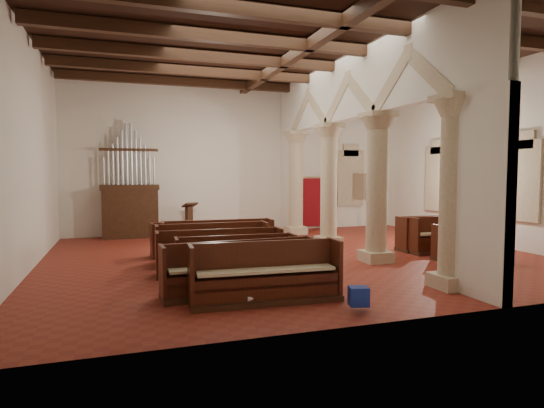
{
  "coord_description": "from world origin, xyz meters",
  "views": [
    {
      "loc": [
        -4.84,
        -12.33,
        2.46
      ],
      "look_at": [
        -0.55,
        0.5,
        1.52
      ],
      "focal_mm": 30.0,
      "sensor_mm": 36.0,
      "label": 1
    }
  ],
  "objects_px": {
    "pipe_organ": "(130,201)",
    "processional_banner": "(374,210)",
    "lectern": "(189,222)",
    "nave_pew_0": "(266,282)",
    "aisle_pew_0": "(466,247)"
  },
  "relations": [
    {
      "from": "pipe_organ",
      "to": "processional_banner",
      "type": "height_order",
      "value": "pipe_organ"
    },
    {
      "from": "lectern",
      "to": "processional_banner",
      "type": "height_order",
      "value": "processional_banner"
    },
    {
      "from": "pipe_organ",
      "to": "nave_pew_0",
      "type": "distance_m",
      "value": 10.04
    },
    {
      "from": "nave_pew_0",
      "to": "aisle_pew_0",
      "type": "relative_size",
      "value": 1.49
    },
    {
      "from": "processional_banner",
      "to": "aisle_pew_0",
      "type": "distance_m",
      "value": 6.77
    },
    {
      "from": "lectern",
      "to": "aisle_pew_0",
      "type": "bearing_deg",
      "value": -70.22
    },
    {
      "from": "lectern",
      "to": "aisle_pew_0",
      "type": "relative_size",
      "value": 0.66
    },
    {
      "from": "pipe_organ",
      "to": "lectern",
      "type": "relative_size",
      "value": 3.4
    },
    {
      "from": "lectern",
      "to": "pipe_organ",
      "type": "bearing_deg",
      "value": 157.59
    },
    {
      "from": "pipe_organ",
      "to": "nave_pew_0",
      "type": "bearing_deg",
      "value": -77.0
    },
    {
      "from": "aisle_pew_0",
      "to": "lectern",
      "type": "bearing_deg",
      "value": 131.17
    },
    {
      "from": "aisle_pew_0",
      "to": "nave_pew_0",
      "type": "bearing_deg",
      "value": -162.22
    },
    {
      "from": "lectern",
      "to": "nave_pew_0",
      "type": "height_order",
      "value": "lectern"
    },
    {
      "from": "nave_pew_0",
      "to": "processional_banner",
      "type": "bearing_deg",
      "value": 52.15
    },
    {
      "from": "processional_banner",
      "to": "lectern",
      "type": "bearing_deg",
      "value": 175.51
    }
  ]
}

